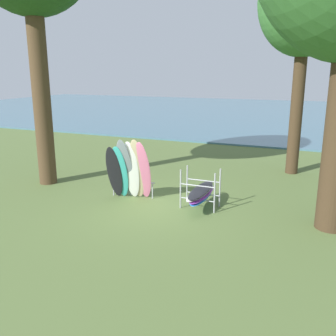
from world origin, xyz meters
TOP-DOWN VIEW (x-y plane):
  - ground_plane at (0.00, 0.00)m, footprint 80.00×80.00m
  - lake_water at (0.00, 28.96)m, footprint 80.00×36.00m
  - tree_mid_behind at (3.68, 6.02)m, footprint 3.60×3.60m
  - leaning_board_pile at (-1.04, 0.34)m, footprint 1.55×0.94m
  - board_storage_rack at (1.41, 0.54)m, footprint 1.15×2.13m

SIDE VIEW (x-z plane):
  - ground_plane at x=0.00m, z-range 0.00..0.00m
  - lake_water at x=0.00m, z-range 0.00..0.10m
  - board_storage_rack at x=1.41m, z-range -0.13..1.12m
  - leaning_board_pile at x=-1.04m, z-range -0.06..2.06m
  - tree_mid_behind at x=3.68m, z-range 2.26..11.12m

